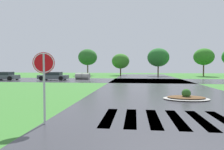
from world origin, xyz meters
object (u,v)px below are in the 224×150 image
object	(u,v)px
car_blue_compact	(5,76)
drainage_pipe_stack	(83,76)
median_island	(186,97)
stop_sign	(44,71)
car_dark_suv	(53,76)

from	to	relation	value
car_blue_compact	drainage_pipe_stack	distance (m)	11.87
median_island	stop_sign	bearing A→B (deg)	-136.88
stop_sign	car_dark_suv	xyz separation A→B (m)	(-9.37, 22.53, -1.34)
car_dark_suv	car_blue_compact	bearing A→B (deg)	6.80
median_island	car_dark_suv	world-z (taller)	car_dark_suv
stop_sign	car_dark_suv	world-z (taller)	stop_sign
car_dark_suv	car_blue_compact	size ratio (longest dim) A/B	1.15
median_island	car_blue_compact	size ratio (longest dim) A/B	0.72
median_island	car_blue_compact	distance (m)	27.86
car_dark_suv	drainage_pipe_stack	world-z (taller)	car_dark_suv
car_dark_suv	drainage_pipe_stack	xyz separation A→B (m)	(4.11, 2.10, -0.09)
median_island	car_blue_compact	bearing A→B (deg)	146.37
car_dark_suv	median_island	bearing A→B (deg)	132.76
stop_sign	car_blue_compact	size ratio (longest dim) A/B	0.66
stop_sign	drainage_pipe_stack	world-z (taller)	stop_sign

